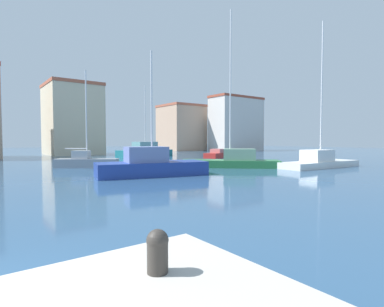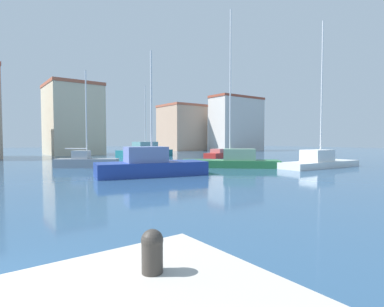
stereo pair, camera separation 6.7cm
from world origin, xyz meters
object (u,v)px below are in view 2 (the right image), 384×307
Objects in this scene: motorboat_red_behind_lamppost at (220,154)px; sailboat_green_far_right at (233,160)px; sailboat_white_distant_north at (319,161)px; sailboat_grey_outer_mooring at (86,161)px; sailboat_blue_near_pier at (150,165)px; sailboat_teal_distant_east at (145,151)px; mooring_bollard at (152,250)px.

sailboat_green_far_right is (-9.30, -11.93, 0.21)m from motorboat_red_behind_lamppost.
sailboat_white_distant_north is 17.03m from motorboat_red_behind_lamppost.
motorboat_red_behind_lamppost is 0.82× the size of sailboat_grey_outer_mooring.
sailboat_blue_near_pier is 22.47m from motorboat_red_behind_lamppost.
sailboat_blue_near_pier is 1.00× the size of sailboat_grey_outer_mooring.
sailboat_blue_near_pier is 8.87m from sailboat_grey_outer_mooring.
sailboat_white_distant_north is 7.68m from sailboat_green_far_right.
sailboat_white_distant_north is 1.25× the size of sailboat_teal_distant_east.
sailboat_grey_outer_mooring is at bearing 144.53° from sailboat_green_far_right.
sailboat_white_distant_north is at bearing -101.12° from motorboat_red_behind_lamppost.
sailboat_teal_distant_east reaches higher than sailboat_grey_outer_mooring.
sailboat_blue_near_pier is (8.41, 15.40, -0.52)m from mooring_bollard.
sailboat_blue_near_pier is 23.42m from sailboat_teal_distant_east.
sailboat_grey_outer_mooring reaches higher than sailboat_blue_near_pier.
sailboat_teal_distant_east is 17.27m from sailboat_grey_outer_mooring.
sailboat_white_distant_north reaches higher than mooring_bollard.
sailboat_grey_outer_mooring is (-16.61, 12.32, -0.02)m from sailboat_white_distant_north.
sailboat_teal_distant_east is (19.05, 36.26, -0.44)m from mooring_bollard.
mooring_bollard is 0.06× the size of sailboat_grey_outer_mooring.
sailboat_green_far_right is at bearing 141.57° from sailboat_white_distant_north.
sailboat_blue_near_pier is 1.22× the size of motorboat_red_behind_lamppost.
mooring_bollard is 0.05× the size of sailboat_teal_distant_east.
mooring_bollard is 17.55m from sailboat_blue_near_pier.
sailboat_grey_outer_mooring is (-19.90, -4.38, 0.14)m from motorboat_red_behind_lamppost.
mooring_bollard is 39.04m from motorboat_red_behind_lamppost.
sailboat_teal_distant_east is (10.63, 20.87, 0.08)m from sailboat_blue_near_pier.
sailboat_white_distant_north is at bearing -38.43° from sailboat_green_far_right.
sailboat_green_far_right is (-1.68, -19.70, -0.17)m from sailboat_teal_distant_east.
sailboat_green_far_right is at bearing -127.92° from motorboat_red_behind_lamppost.
sailboat_grey_outer_mooring reaches higher than mooring_bollard.
sailboat_blue_near_pier is at bearing -172.59° from sailboat_green_far_right.
motorboat_red_behind_lamppost is (3.28, 16.70, -0.16)m from sailboat_white_distant_north.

